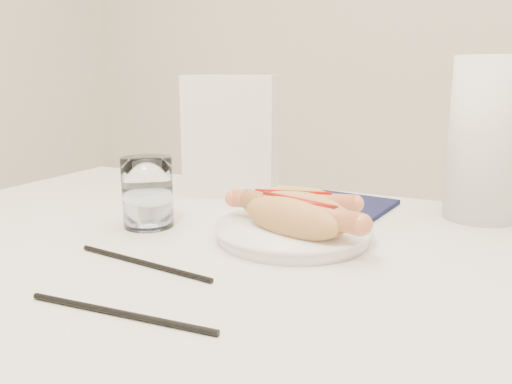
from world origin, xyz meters
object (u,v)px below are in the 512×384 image
at_px(hotdog_left, 293,206).
at_px(napkin_box, 232,136).
at_px(paper_towel_roll, 486,139).
at_px(plate, 293,233).
at_px(hotdog_right, 298,216).
at_px(water_glass, 148,192).
at_px(table, 231,286).

xyz_separation_m(hotdog_left, napkin_box, (-0.21, 0.19, 0.07)).
height_order(hotdog_left, paper_towel_roll, paper_towel_roll).
distance_m(plate, hotdog_right, 0.05).
xyz_separation_m(water_glass, napkin_box, (0.01, 0.25, 0.06)).
bearing_deg(napkin_box, table, -76.91).
bearing_deg(hotdog_right, table, -138.26).
distance_m(hotdog_right, paper_towel_roll, 0.36).
distance_m(napkin_box, paper_towel_roll, 0.46).
xyz_separation_m(water_glass, paper_towel_roll, (0.47, 0.28, 0.08)).
bearing_deg(table, hotdog_right, 25.03).
relative_size(water_glass, napkin_box, 0.47).
bearing_deg(water_glass, plate, 9.16).
height_order(hotdog_right, water_glass, water_glass).
bearing_deg(hotdog_left, table, -134.93).
bearing_deg(table, napkin_box, 118.23).
relative_size(table, hotdog_right, 6.03).
xyz_separation_m(hotdog_left, hotdog_right, (0.03, -0.06, 0.00)).
relative_size(table, paper_towel_roll, 4.55).
relative_size(plate, hotdog_left, 1.20).
height_order(water_glass, paper_towel_roll, paper_towel_roll).
xyz_separation_m(hotdog_right, water_glass, (-0.25, -0.01, 0.01)).
bearing_deg(hotdog_left, hotdog_right, -76.87).
bearing_deg(plate, water_glass, -170.84).
relative_size(napkin_box, paper_towel_roll, 0.88).
xyz_separation_m(table, hotdog_left, (0.05, 0.10, 0.10)).
height_order(hotdog_right, napkin_box, napkin_box).
relative_size(table, hotdog_left, 6.54).
xyz_separation_m(table, paper_towel_roll, (0.30, 0.31, 0.19)).
height_order(table, plate, plate).
relative_size(hotdog_left, water_glass, 1.67).
bearing_deg(paper_towel_roll, water_glass, -149.10).
height_order(water_glass, napkin_box, napkin_box).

